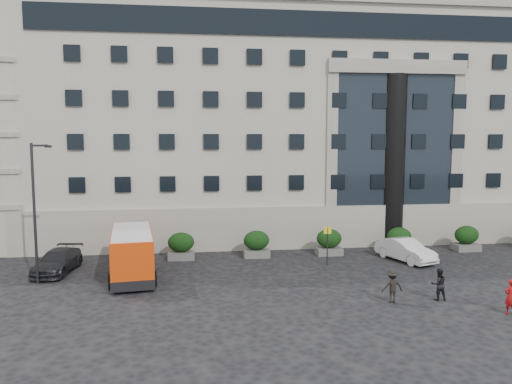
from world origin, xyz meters
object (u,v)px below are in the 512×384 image
Objects in this scene: hedge_d at (399,240)px; parked_car_c at (57,261)px; hedge_e at (467,238)px; hedge_b at (256,244)px; white_taxi at (405,250)px; red_truck at (41,225)px; pedestrian_a at (511,297)px; pedestrian_c at (392,286)px; hedge_a at (181,246)px; pedestrian_b at (439,284)px; parked_car_d at (75,237)px; bus_stop_sign at (327,239)px; street_lamp at (35,208)px; minibus at (132,252)px; hedge_c at (329,242)px.

parked_car_c is (-23.10, -2.46, -0.24)m from hedge_d.
hedge_b is at bearing 180.00° from hedge_e.
hedge_e reaches higher than white_taxi.
hedge_b is at bearing -32.14° from red_truck.
pedestrian_c is at bearing -26.04° from pedestrian_a.
hedge_e is 1.10× the size of pedestrian_c.
hedge_e reaches higher than pedestrian_c.
hedge_b is at bearing 0.00° from hedge_a.
hedge_b is (5.20, 0.00, 0.00)m from hedge_a.
pedestrian_b is at bearing -121.77° from white_taxi.
hedge_d reaches higher than white_taxi.
hedge_e is at bearing -4.36° from parked_car_d.
hedge_a is at bearing 163.58° from bus_stop_sign.
hedge_a is 1.00× the size of hedge_b.
pedestrian_a is (26.82, -20.07, -0.54)m from red_truck.
street_lamp is 10.36m from parked_car_d.
bus_stop_sign is at bearing -18.39° from parked_car_d.
hedge_c is at bearing 10.85° from minibus.
hedge_b is 17.95m from red_truck.
pedestrian_b is at bearing -102.63° from hedge_d.
red_truck is at bearing 167.21° from hedge_e.
hedge_a is 1.00× the size of hedge_e.
hedge_c is 0.23× the size of street_lamp.
hedge_e is at bearing -134.08° from pedestrian_c.
hedge_d is 0.73× the size of bus_stop_sign.
white_taxi is (-0.57, -2.42, -0.18)m from hedge_d.
white_taxi is at bearing -9.15° from hedge_a.
hedge_b and hedge_d have the same top height.
hedge_a is 5.20m from hedge_b.
minibus is 4.16× the size of pedestrian_c.
hedge_d is 1.11× the size of pedestrian_b.
minibus reaches higher than hedge_d.
hedge_c is 18.07m from parked_car_c.
bus_stop_sign reaches higher than parked_car_d.
hedge_d is at bearing -90.30° from pedestrian_a.
pedestrian_c is at bearing -16.96° from parked_car_c.
bus_stop_sign is 11.75m from pedestrian_a.
hedge_d is at bearing 0.00° from hedge_b.
pedestrian_b is (16.04, -6.19, -0.72)m from minibus.
hedge_a is 1.09× the size of pedestrian_a.
pedestrian_c is (10.77, -10.47, -0.09)m from hedge_a.
street_lamp is at bearing -165.33° from hedge_c.
hedge_c is at bearing 14.54° from parked_car_c.
red_truck is 33.50m from pedestrian_a.
hedge_a is 20.80m from hedge_e.
pedestrian_a is (23.69, -17.70, 0.10)m from parked_car_d.
minibus is 10.59m from parked_car_d.
parked_car_c is 2.88× the size of pedestrian_b.
hedge_c reaches higher than parked_car_d.
pedestrian_c is at bearing -16.86° from street_lamp.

